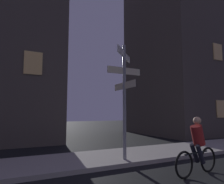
{
  "coord_description": "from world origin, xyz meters",
  "views": [
    {
      "loc": [
        -4.13,
        -0.67,
        1.72
      ],
      "look_at": [
        -0.82,
        5.92,
        2.49
      ],
      "focal_mm": 32.11,
      "sensor_mm": 36.0,
      "label": 1
    }
  ],
  "objects": [
    {
      "name": "sidewalk_kerb",
      "position": [
        0.0,
        6.19,
        0.07
      ],
      "size": [
        40.0,
        2.5,
        0.14
      ],
      "primitive_type": "cube",
      "color": "#9E9991",
      "rests_on": "ground_plane"
    },
    {
      "name": "signpost",
      "position": [
        -0.57,
        5.44,
        2.55
      ],
      "size": [
        1.33,
        1.41,
        4.03
      ],
      "color": "gray",
      "rests_on": "sidewalk_kerb"
    },
    {
      "name": "cyclist",
      "position": [
        0.59,
        3.39,
        0.75
      ],
      "size": [
        1.81,
        0.37,
        1.61
      ],
      "color": "black",
      "rests_on": "ground_plane"
    },
    {
      "name": "building_right_block",
      "position": [
        11.19,
        12.08,
        9.63
      ],
      "size": [
        11.49,
        7.41,
        19.27
      ],
      "color": "#4C443D",
      "rests_on": "ground_plane"
    }
  ]
}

